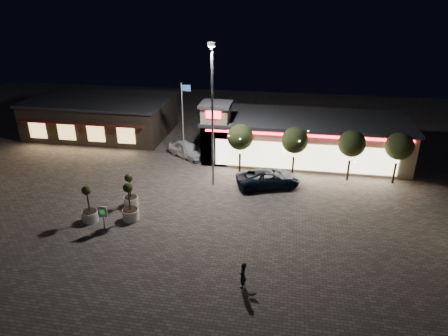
% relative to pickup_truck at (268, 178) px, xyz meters
% --- Properties ---
extents(ground, '(90.00, 90.00, 0.00)m').
position_rel_pickup_truck_xyz_m(ground, '(-6.90, -8.42, -0.79)').
color(ground, '#6B6156').
rests_on(ground, ground).
extents(retail_building, '(20.40, 8.40, 6.10)m').
position_rel_pickup_truck_xyz_m(retail_building, '(2.61, 7.39, 1.42)').
color(retail_building, gray).
rests_on(retail_building, ground).
extents(restaurant_building, '(16.40, 11.00, 4.30)m').
position_rel_pickup_truck_xyz_m(restaurant_building, '(-20.90, 11.55, 1.37)').
color(restaurant_building, '#382D23').
rests_on(restaurant_building, ground).
extents(floodlight_pole, '(0.60, 0.40, 12.38)m').
position_rel_pickup_truck_xyz_m(floodlight_pole, '(-4.90, -0.42, 6.23)').
color(floodlight_pole, gray).
rests_on(floodlight_pole, ground).
extents(flagpole, '(0.95, 0.10, 8.00)m').
position_rel_pickup_truck_xyz_m(flagpole, '(-8.80, 4.58, 3.96)').
color(flagpole, white).
rests_on(flagpole, ground).
extents(string_tree_a, '(2.42, 2.42, 4.79)m').
position_rel_pickup_truck_xyz_m(string_tree_a, '(-2.90, 2.58, 2.77)').
color(string_tree_a, '#332319').
rests_on(string_tree_a, ground).
extents(string_tree_b, '(2.42, 2.42, 4.79)m').
position_rel_pickup_truck_xyz_m(string_tree_b, '(2.10, 2.58, 2.77)').
color(string_tree_b, '#332319').
rests_on(string_tree_b, ground).
extents(string_tree_c, '(2.42, 2.42, 4.79)m').
position_rel_pickup_truck_xyz_m(string_tree_c, '(7.10, 2.58, 2.77)').
color(string_tree_c, '#332319').
rests_on(string_tree_c, ground).
extents(string_tree_d, '(2.42, 2.42, 4.79)m').
position_rel_pickup_truck_xyz_m(string_tree_d, '(11.10, 2.58, 2.77)').
color(string_tree_d, '#332319').
rests_on(string_tree_d, ground).
extents(pickup_truck, '(6.21, 4.35, 1.57)m').
position_rel_pickup_truck_xyz_m(pickup_truck, '(0.00, 0.00, 0.00)').
color(pickup_truck, black).
rests_on(pickup_truck, ground).
extents(white_sedan, '(4.92, 4.29, 1.60)m').
position_rel_pickup_truck_xyz_m(white_sedan, '(-8.82, 5.58, 0.01)').
color(white_sedan, white).
rests_on(white_sedan, ground).
extents(pedestrian, '(0.49, 0.66, 1.66)m').
position_rel_pickup_truck_xyz_m(pedestrian, '(-0.56, -13.50, 0.04)').
color(pedestrian, black).
rests_on(pedestrian, ground).
extents(dog, '(0.45, 0.17, 0.24)m').
position_rel_pickup_truck_xyz_m(dog, '(0.12, -14.28, -0.55)').
color(dog, '#59514C').
rests_on(dog, ground).
extents(planter_left, '(1.15, 1.15, 2.84)m').
position_rel_pickup_truck_xyz_m(planter_left, '(-10.69, -5.36, 0.09)').
color(planter_left, silver).
rests_on(planter_left, ground).
extents(planter_mid, '(1.20, 1.20, 2.94)m').
position_rel_pickup_truck_xyz_m(planter_mid, '(-12.84, -8.10, 0.12)').
color(planter_mid, silver).
rests_on(planter_mid, ground).
extents(planter_right, '(1.25, 1.25, 3.07)m').
position_rel_pickup_truck_xyz_m(planter_right, '(-9.91, -7.40, 0.16)').
color(planter_right, silver).
rests_on(planter_right, ground).
extents(valet_sign, '(0.65, 0.11, 1.98)m').
position_rel_pickup_truck_xyz_m(valet_sign, '(-11.23, -9.17, 0.60)').
color(valet_sign, gray).
rests_on(valet_sign, ground).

